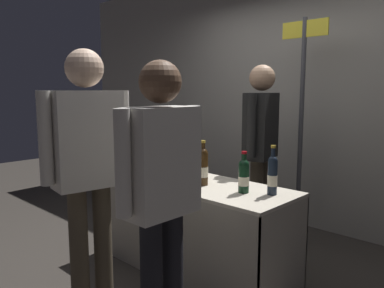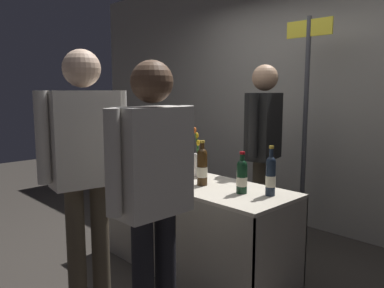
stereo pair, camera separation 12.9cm
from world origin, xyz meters
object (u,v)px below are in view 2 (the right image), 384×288
at_px(display_bottle_0, 147,162).
at_px(taster_foreground_right, 85,158).
at_px(wine_glass_near_vendor, 183,165).
at_px(vendor_presenter, 263,140).
at_px(booth_signpost, 306,112).
at_px(flower_vase, 200,163).
at_px(featured_wine_bottle, 161,164).
at_px(tasting_table, 192,210).

height_order(display_bottle_0, taster_foreground_right, taster_foreground_right).
xyz_separation_m(wine_glass_near_vendor, vendor_presenter, (0.29, 0.74, 0.17)).
xyz_separation_m(taster_foreground_right, booth_signpost, (0.39, 2.05, 0.22)).
bearing_deg(taster_foreground_right, vendor_presenter, 3.02).
bearing_deg(flower_vase, featured_wine_bottle, -115.40).
bearing_deg(tasting_table, flower_vase, 115.01).
relative_size(display_bottle_0, booth_signpost, 0.14).
bearing_deg(display_bottle_0, booth_signpost, 63.19).
relative_size(featured_wine_bottle, display_bottle_0, 0.99).
relative_size(vendor_presenter, booth_signpost, 0.80).
height_order(tasting_table, booth_signpost, booth_signpost).
bearing_deg(taster_foreground_right, tasting_table, 5.49).
bearing_deg(featured_wine_bottle, wine_glass_near_vendor, 73.09).
bearing_deg(wine_glass_near_vendor, tasting_table, -16.49).
xyz_separation_m(tasting_table, featured_wine_bottle, (-0.22, -0.14, 0.36)).
relative_size(tasting_table, flower_vase, 4.09).
bearing_deg(flower_vase, taster_foreground_right, -89.12).
bearing_deg(display_bottle_0, tasting_table, 28.07).
distance_m(flower_vase, booth_signpost, 1.14).
relative_size(wine_glass_near_vendor, vendor_presenter, 0.08).
bearing_deg(flower_vase, booth_signpost, 67.72).
distance_m(wine_glass_near_vendor, vendor_presenter, 0.81).
distance_m(wine_glass_near_vendor, flower_vase, 0.14).
relative_size(display_bottle_0, flower_vase, 0.74).
bearing_deg(wine_glass_near_vendor, vendor_presenter, 68.75).
height_order(vendor_presenter, taster_foreground_right, taster_foreground_right).
height_order(tasting_table, featured_wine_bottle, featured_wine_bottle).
bearing_deg(wine_glass_near_vendor, display_bottle_0, -128.38).
relative_size(tasting_table, vendor_presenter, 1.01).
xyz_separation_m(flower_vase, vendor_presenter, (0.20, 0.62, 0.15)).
bearing_deg(wine_glass_near_vendor, taster_foreground_right, -83.83).
distance_m(featured_wine_bottle, booth_signpost, 1.46).
height_order(featured_wine_bottle, wine_glass_near_vendor, featured_wine_bottle).
distance_m(display_bottle_0, vendor_presenter, 1.09).
distance_m(tasting_table, featured_wine_bottle, 0.45).
distance_m(display_bottle_0, taster_foreground_right, 0.79).
bearing_deg(vendor_presenter, flower_vase, -31.47).
distance_m(featured_wine_bottle, display_bottle_0, 0.14).
relative_size(tasting_table, display_bottle_0, 5.56).
xyz_separation_m(vendor_presenter, taster_foreground_right, (-0.18, -1.68, 0.02)).
bearing_deg(vendor_presenter, tasting_table, -22.67).
bearing_deg(booth_signpost, featured_wine_bottle, -113.02).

